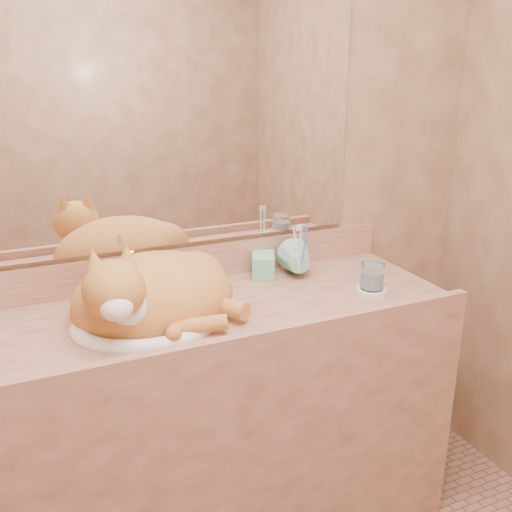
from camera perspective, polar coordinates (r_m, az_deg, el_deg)
name	(u,v)px	position (r m, az deg, el deg)	size (l,w,h in m)	color
wall_back	(170,166)	(1.90, -8.62, 8.85)	(2.40, 0.02, 2.50)	brown
vanity_counter	(205,428)	(1.98, -5.14, -16.73)	(1.60, 0.55, 0.85)	brown
mirror	(169,123)	(1.87, -8.73, 13.02)	(1.30, 0.02, 0.80)	white
sink_basin	(148,301)	(1.68, -10.79, -4.44)	(0.44, 0.37, 0.14)	white
faucet	(134,279)	(1.83, -12.07, -2.24)	(0.04, 0.11, 0.16)	silver
cat	(150,292)	(1.69, -10.53, -3.52)	(0.49, 0.40, 0.27)	#B36529
soap_dispenser	(263,257)	(1.95, 0.74, -0.13)	(0.08, 0.08, 0.18)	#75BB9B
toothbrush_cup	(300,265)	(1.97, 4.45, -0.95)	(0.12, 0.12, 0.11)	#75BB9B
toothbrushes	(301,248)	(1.95, 4.49, 0.83)	(0.03, 0.03, 0.20)	silver
saucer	(371,290)	(1.93, 11.47, -3.35)	(0.10, 0.10, 0.01)	silver
water_glass	(372,276)	(1.92, 11.57, -1.95)	(0.08, 0.08, 0.09)	silver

